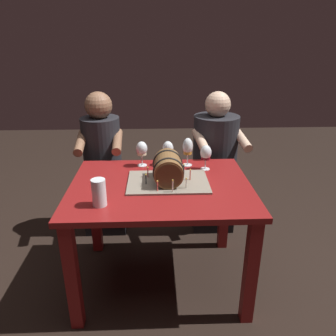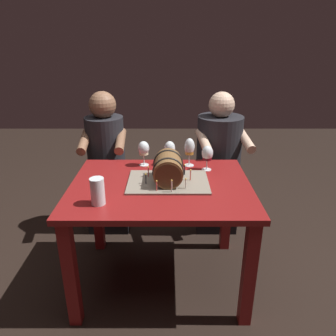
{
  "view_description": "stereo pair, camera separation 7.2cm",
  "coord_description": "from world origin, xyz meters",
  "px_view_note": "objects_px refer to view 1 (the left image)",
  "views": [
    {
      "loc": [
        -0.03,
        -1.81,
        1.59
      ],
      "look_at": [
        0.05,
        0.02,
        0.84
      ],
      "focal_mm": 34.38,
      "sensor_mm": 36.0,
      "label": 1
    },
    {
      "loc": [
        0.05,
        -1.81,
        1.59
      ],
      "look_at": [
        0.05,
        0.02,
        0.84
      ],
      "focal_mm": 34.38,
      "sensor_mm": 36.0,
      "label": 2
    }
  ],
  "objects_px": {
    "wine_glass_red": "(206,154)",
    "wine_glass_amber": "(188,148)",
    "dining_table": "(161,202)",
    "person_seated_right": "(214,166)",
    "beer_pint": "(99,194)",
    "barrel_cake": "(168,171)",
    "person_seated_left": "(104,171)",
    "wine_glass_white": "(142,150)",
    "wine_glass_empty": "(168,149)"
  },
  "relations": [
    {
      "from": "wine_glass_red",
      "to": "wine_glass_amber",
      "type": "bearing_deg",
      "value": 145.92
    },
    {
      "from": "dining_table",
      "to": "person_seated_right",
      "type": "xyz_separation_m",
      "value": [
        0.47,
        0.7,
        -0.04
      ]
    },
    {
      "from": "wine_glass_red",
      "to": "beer_pint",
      "type": "relative_size",
      "value": 1.14
    },
    {
      "from": "barrel_cake",
      "to": "person_seated_left",
      "type": "relative_size",
      "value": 0.42
    },
    {
      "from": "wine_glass_red",
      "to": "wine_glass_white",
      "type": "bearing_deg",
      "value": 168.84
    },
    {
      "from": "person_seated_left",
      "to": "beer_pint",
      "type": "bearing_deg",
      "value": -82.07
    },
    {
      "from": "beer_pint",
      "to": "person_seated_right",
      "type": "bearing_deg",
      "value": 49.91
    },
    {
      "from": "wine_glass_white",
      "to": "barrel_cake",
      "type": "bearing_deg",
      "value": -60.02
    },
    {
      "from": "dining_table",
      "to": "person_seated_left",
      "type": "xyz_separation_m",
      "value": [
        -0.47,
        0.7,
        -0.07
      ]
    },
    {
      "from": "dining_table",
      "to": "wine_glass_empty",
      "type": "xyz_separation_m",
      "value": [
        0.06,
        0.32,
        0.25
      ]
    },
    {
      "from": "dining_table",
      "to": "beer_pint",
      "type": "relative_size",
      "value": 7.37
    },
    {
      "from": "beer_pint",
      "to": "person_seated_left",
      "type": "xyz_separation_m",
      "value": [
        -0.13,
        0.95,
        -0.26
      ]
    },
    {
      "from": "barrel_cake",
      "to": "wine_glass_amber",
      "type": "xyz_separation_m",
      "value": [
        0.15,
        0.29,
        0.05
      ]
    },
    {
      "from": "person_seated_left",
      "to": "barrel_cake",
      "type": "bearing_deg",
      "value": -52.81
    },
    {
      "from": "wine_glass_amber",
      "to": "person_seated_right",
      "type": "bearing_deg",
      "value": 55.05
    },
    {
      "from": "person_seated_left",
      "to": "wine_glass_red",
      "type": "bearing_deg",
      "value": -30.88
    },
    {
      "from": "wine_glass_red",
      "to": "wine_glass_empty",
      "type": "height_order",
      "value": "wine_glass_empty"
    },
    {
      "from": "wine_glass_empty",
      "to": "beer_pint",
      "type": "relative_size",
      "value": 1.16
    },
    {
      "from": "beer_pint",
      "to": "person_seated_left",
      "type": "height_order",
      "value": "person_seated_left"
    },
    {
      "from": "wine_glass_white",
      "to": "dining_table",
      "type": "bearing_deg",
      "value": -68.71
    },
    {
      "from": "wine_glass_red",
      "to": "wine_glass_empty",
      "type": "distance_m",
      "value": 0.27
    },
    {
      "from": "person_seated_right",
      "to": "beer_pint",
      "type": "bearing_deg",
      "value": -130.09
    },
    {
      "from": "barrel_cake",
      "to": "wine_glass_amber",
      "type": "bearing_deg",
      "value": 62.8
    },
    {
      "from": "wine_glass_red",
      "to": "beer_pint",
      "type": "xyz_separation_m",
      "value": [
        -0.65,
        -0.49,
        -0.05
      ]
    },
    {
      "from": "wine_glass_white",
      "to": "beer_pint",
      "type": "bearing_deg",
      "value": -110.14
    },
    {
      "from": "wine_glass_amber",
      "to": "barrel_cake",
      "type": "bearing_deg",
      "value": -117.2
    },
    {
      "from": "dining_table",
      "to": "person_seated_right",
      "type": "relative_size",
      "value": 0.94
    },
    {
      "from": "person_seated_left",
      "to": "wine_glass_empty",
      "type": "bearing_deg",
      "value": -35.46
    },
    {
      "from": "dining_table",
      "to": "person_seated_right",
      "type": "height_order",
      "value": "person_seated_right"
    },
    {
      "from": "wine_glass_red",
      "to": "person_seated_left",
      "type": "height_order",
      "value": "person_seated_left"
    },
    {
      "from": "barrel_cake",
      "to": "wine_glass_amber",
      "type": "relative_size",
      "value": 2.49
    },
    {
      "from": "dining_table",
      "to": "wine_glass_empty",
      "type": "bearing_deg",
      "value": 79.73
    },
    {
      "from": "dining_table",
      "to": "wine_glass_amber",
      "type": "xyz_separation_m",
      "value": [
        0.2,
        0.31,
        0.26
      ]
    },
    {
      "from": "barrel_cake",
      "to": "wine_glass_red",
      "type": "distance_m",
      "value": 0.34
    },
    {
      "from": "barrel_cake",
      "to": "person_seated_right",
      "type": "height_order",
      "value": "person_seated_right"
    },
    {
      "from": "person_seated_left",
      "to": "person_seated_right",
      "type": "distance_m",
      "value": 0.94
    },
    {
      "from": "wine_glass_amber",
      "to": "person_seated_left",
      "type": "bearing_deg",
      "value": 149.71
    },
    {
      "from": "wine_glass_red",
      "to": "wine_glass_amber",
      "type": "relative_size",
      "value": 0.86
    },
    {
      "from": "dining_table",
      "to": "barrel_cake",
      "type": "relative_size",
      "value": 2.23
    },
    {
      "from": "dining_table",
      "to": "wine_glass_amber",
      "type": "height_order",
      "value": "wine_glass_amber"
    },
    {
      "from": "wine_glass_red",
      "to": "person_seated_right",
      "type": "bearing_deg",
      "value": 71.62
    },
    {
      "from": "wine_glass_amber",
      "to": "beer_pint",
      "type": "height_order",
      "value": "wine_glass_amber"
    },
    {
      "from": "wine_glass_white",
      "to": "person_seated_left",
      "type": "height_order",
      "value": "person_seated_left"
    },
    {
      "from": "wine_glass_empty",
      "to": "wine_glass_amber",
      "type": "distance_m",
      "value": 0.14
    },
    {
      "from": "barrel_cake",
      "to": "beer_pint",
      "type": "height_order",
      "value": "barrel_cake"
    },
    {
      "from": "barrel_cake",
      "to": "person_seated_left",
      "type": "height_order",
      "value": "person_seated_left"
    },
    {
      "from": "dining_table",
      "to": "wine_glass_empty",
      "type": "height_order",
      "value": "wine_glass_empty"
    },
    {
      "from": "person_seated_left",
      "to": "person_seated_right",
      "type": "height_order",
      "value": "person_seated_left"
    },
    {
      "from": "wine_glass_white",
      "to": "person_seated_left",
      "type": "distance_m",
      "value": 0.6
    },
    {
      "from": "wine_glass_white",
      "to": "beer_pint",
      "type": "height_order",
      "value": "wine_glass_white"
    }
  ]
}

